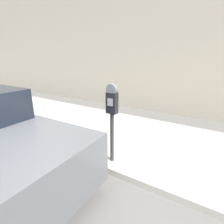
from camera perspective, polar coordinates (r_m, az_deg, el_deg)
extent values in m
plane|color=slate|center=(3.07, -19.66, -22.90)|extent=(60.00, 60.00, 0.00)
cube|color=#BCB7AD|center=(4.46, 2.98, -7.49)|extent=(24.00, 2.80, 0.11)
cube|color=beige|center=(6.65, 16.57, 27.74)|extent=(24.00, 0.30, 6.38)
cylinder|color=#2D2D30|center=(3.14, 0.00, -8.38)|extent=(0.07, 0.07, 0.92)
cube|color=black|center=(2.92, 0.00, 2.94)|extent=(0.18, 0.11, 0.36)
cube|color=gray|center=(2.86, -0.65, 3.20)|extent=(0.10, 0.01, 0.12)
cylinder|color=slate|center=(2.87, 0.00, 7.37)|extent=(0.18, 0.09, 0.18)
cylinder|color=black|center=(3.15, -17.06, -14.73)|extent=(0.61, 0.24, 0.61)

